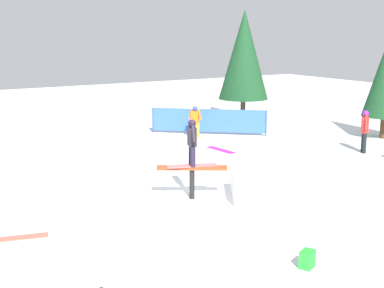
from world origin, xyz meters
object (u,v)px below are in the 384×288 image
loose_snowboard_coral (15,238)px  pine_tree_far (244,55)px  bystander_red (365,129)px  backpack_on_snow (307,259)px  loose_snowboard_magenta (221,150)px  rail_feature (192,172)px  main_rider_on_rail (192,144)px  bystander_orange (195,120)px

loose_snowboard_coral → pine_tree_far: 16.30m
bystander_red → backpack_on_snow: bearing=-12.5°
bystander_red → loose_snowboard_magenta: (4.25, -3.04, -0.86)m
loose_snowboard_coral → loose_snowboard_magenta: 9.96m
rail_feature → loose_snowboard_coral: 4.79m
main_rider_on_rail → loose_snowboard_coral: main_rider_on_rail is taller
loose_snowboard_magenta → pine_tree_far: pine_tree_far is taller
pine_tree_far → rail_feature: bearing=46.7°
bystander_orange → loose_snowboard_coral: bystander_orange is taller
bystander_orange → pine_tree_far: (-3.97, -2.00, 2.50)m
loose_snowboard_magenta → backpack_on_snow: backpack_on_snow is taller
bystander_red → backpack_on_snow: bystander_red is taller
bystander_red → backpack_on_snow: 10.60m
loose_snowboard_coral → pine_tree_far: pine_tree_far is taller
bystander_orange → pine_tree_far: 5.09m
rail_feature → main_rider_on_rail: bearing=0.0°
rail_feature → bystander_orange: 8.11m
main_rider_on_rail → rail_feature: bearing=0.0°
bystander_orange → backpack_on_snow: (4.71, 11.58, -0.59)m
rail_feature → loose_snowboard_magenta: size_ratio=1.23×
main_rider_on_rail → loose_snowboard_magenta: 6.15m
rail_feature → backpack_on_snow: (0.36, 4.74, -0.56)m
loose_snowboard_magenta → pine_tree_far: 6.97m
rail_feature → loose_snowboard_coral: (4.72, 0.39, -0.71)m
bystander_red → loose_snowboard_magenta: size_ratio=1.12×
rail_feature → main_rider_on_rail: (0.00, 0.00, 0.77)m
bystander_orange → loose_snowboard_magenta: size_ratio=0.97×
loose_snowboard_coral → backpack_on_snow: backpack_on_snow is taller
bystander_orange → bystander_red: size_ratio=0.86×
main_rider_on_rail → bystander_orange: main_rider_on_rail is taller
main_rider_on_rail → backpack_on_snow: 4.94m
main_rider_on_rail → pine_tree_far: pine_tree_far is taller
main_rider_on_rail → pine_tree_far: 12.26m
backpack_on_snow → pine_tree_far: size_ratio=0.06×
loose_snowboard_magenta → pine_tree_far: bearing=-49.4°
main_rider_on_rail → loose_snowboard_magenta: size_ratio=0.97×
bystander_red → loose_snowboard_coral: bearing=-40.1°
main_rider_on_rail → bystander_orange: 8.14m
bystander_orange → backpack_on_snow: 12.52m
main_rider_on_rail → bystander_orange: size_ratio=1.00×
rail_feature → main_rider_on_rail: 0.77m
loose_snowboard_magenta → bystander_red: bearing=-130.5°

